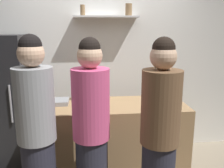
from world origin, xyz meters
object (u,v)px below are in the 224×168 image
Objects in this scene: wine_bottle_dark_glass at (166,95)px; person_pink_top at (91,133)px; water_bottle_plastic at (156,100)px; wine_bottle_pale_glass at (103,90)px; utensil_holder at (89,98)px; wine_bottle_amber_glass at (75,92)px; person_brown_jacket at (159,137)px; baking_pan at (54,102)px; person_grey_hoodie at (37,135)px; refrigerator at (6,103)px.

person_pink_top is (-0.89, -0.59, -0.17)m from wine_bottle_dark_glass.
wine_bottle_pale_glass is at bearing 147.10° from water_bottle_plastic.
water_bottle_plastic is (0.75, -0.26, 0.03)m from utensil_holder.
wine_bottle_amber_glass is at bearing 155.91° from water_bottle_plastic.
wine_bottle_dark_glass is at bearing -17.07° from wine_bottle_amber_glass.
person_pink_top reaches higher than wine_bottle_amber_glass.
person_brown_jacket is at bearing 168.81° from person_pink_top.
water_bottle_plastic is (0.59, -0.38, -0.04)m from wine_bottle_pale_glass.
water_bottle_plastic is at bearing -24.09° from wine_bottle_amber_glass.
wine_bottle_dark_glass reaches higher than wine_bottle_amber_glass.
water_bottle_plastic is 0.91m from person_pink_top.
utensil_holder is 0.77m from person_pink_top.
person_grey_hoodie is at bearing -93.60° from baking_pan.
refrigerator is at bearing 173.40° from wine_bottle_pale_glass.
utensil_holder is at bearing 1.31° from person_grey_hoodie.
person_grey_hoodie is (-0.29, -0.94, -0.14)m from wine_bottle_amber_glass.
baking_pan is 1.17× the size of wine_bottle_amber_glass.
wine_bottle_amber_glass is (0.89, -0.11, 0.16)m from refrigerator.
wine_bottle_amber_glass is 1.42× the size of water_bottle_plastic.
water_bottle_plastic is (1.82, -0.52, 0.14)m from refrigerator.
water_bottle_plastic is at bearing -34.51° from person_grey_hoodie.
person_pink_top is (0.43, -0.76, -0.08)m from baking_pan.
person_grey_hoodie reaches higher than person_pink_top.
utensil_holder is (1.07, -0.26, 0.11)m from refrigerator.
person_pink_top is (-0.74, -0.50, -0.14)m from water_bottle_plastic.
wine_bottle_pale_glass is 0.19× the size of person_grey_hoodie.
refrigerator is at bearing -39.48° from person_pink_top.
person_pink_top is (-0.16, -0.88, -0.18)m from wine_bottle_pale_glass.
wine_bottle_amber_glass is 1.02m from water_bottle_plastic.
person_brown_jacket is 1.08m from person_grey_hoodie.
person_brown_jacket is (0.44, -1.04, -0.17)m from wine_bottle_pale_glass.
person_pink_top is (1.08, -1.02, -0.00)m from refrigerator.
refrigerator is 0.98× the size of person_grey_hoodie.
person_grey_hoodie reaches higher than baking_pan.
utensil_holder is 0.22m from wine_bottle_pale_glass.
person_pink_top is at bearing -43.42° from refrigerator.
wine_bottle_dark_glass is 1.13m from wine_bottle_amber_glass.
person_grey_hoodie is at bearing -156.72° from water_bottle_plastic.
wine_bottle_pale_glass reaches higher than utensil_holder.
refrigerator reaches higher than wine_bottle_dark_glass.
utensil_holder is (0.42, -0.01, 0.04)m from baking_pan.
utensil_holder is 0.24m from wine_bottle_amber_glass.
baking_pan is at bearing -168.94° from wine_bottle_pale_glass.
wine_bottle_pale_glass is (0.17, 0.12, 0.06)m from utensil_holder.
wine_bottle_dark_glass is 1.08m from person_pink_top.
utensil_holder is 1.11m from person_brown_jacket.
refrigerator is 5.95× the size of wine_bottle_amber_glass.
wine_bottle_amber_glass reaches higher than water_bottle_plastic.
wine_bottle_pale_glass is 0.19× the size of person_pink_top.
wine_bottle_dark_glass reaches higher than baking_pan.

